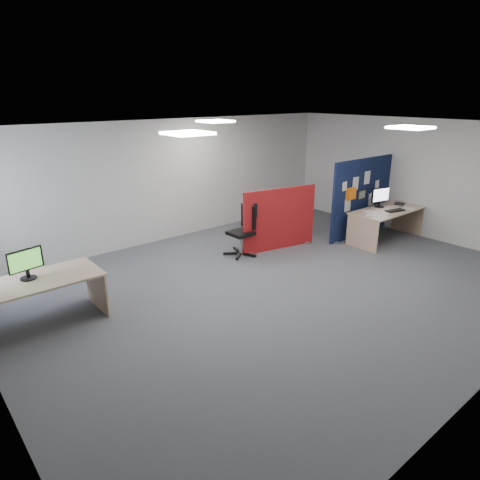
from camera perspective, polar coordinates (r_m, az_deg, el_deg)
floor at (r=7.68m, az=5.35°, el=-5.89°), size 9.00×9.00×0.00m
ceiling at (r=6.99m, az=6.04°, el=14.63°), size 9.00×7.00×0.02m
wall_back at (r=9.92m, az=-9.00°, el=7.88°), size 9.00×0.02×2.70m
wall_right at (r=10.83m, az=22.80°, el=7.57°), size 0.02×7.00×2.70m
ceiling_lights at (r=7.70m, az=4.15°, el=14.85°), size 4.10×4.10×0.04m
navy_divider at (r=10.43m, az=16.02°, el=5.47°), size 2.22×0.30×1.83m
main_desk at (r=10.31m, az=18.79°, el=3.04°), size 1.91×0.85×0.73m
monitor_main at (r=10.35m, az=18.19°, el=5.53°), size 0.51×0.22×0.45m
keyboard at (r=10.16m, az=19.97°, el=3.72°), size 0.48×0.28×0.02m
mouse at (r=10.49m, az=20.70°, el=4.10°), size 0.10×0.07×0.03m
paper_tray at (r=10.85m, az=20.51°, el=4.54°), size 0.34×0.30×0.01m
red_divider at (r=9.21m, az=5.30°, el=2.74°), size 1.76×0.39×1.34m
second_desk at (r=6.80m, az=-25.57°, el=-6.01°), size 1.77×0.88×0.73m
monitor_second at (r=6.69m, az=-26.65°, el=-2.74°), size 0.49×0.22×0.44m
office_chair at (r=8.87m, az=0.63°, el=1.88°), size 0.69×0.72×1.07m
desk_papers at (r=10.01m, az=18.62°, el=3.59°), size 1.38×0.69×0.00m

